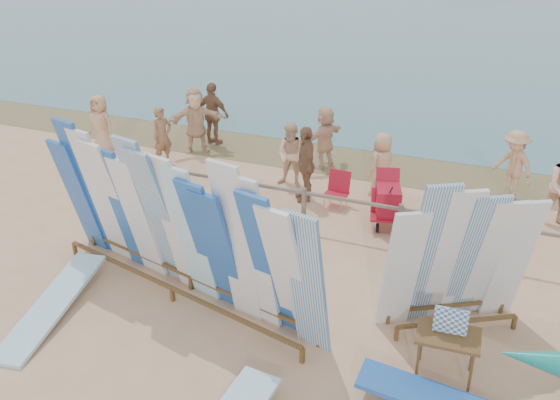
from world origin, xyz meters
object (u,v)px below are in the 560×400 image
at_px(beachgoer_extra_1, 213,114).
at_px(beachgoer_0, 101,125).
at_px(main_surfboard_rack, 176,230).
at_px(beachgoer_2, 292,155).
at_px(beachgoer_5, 325,137).
at_px(stroller, 387,205).
at_px(side_surfboard_rack, 458,262).
at_px(beach_chair_right, 336,196).
at_px(beach_chair_left, 383,219).
at_px(beachgoer_9, 513,165).
at_px(beachgoer_6, 382,165).
at_px(beachgoer_1, 162,136).
at_px(beachgoer_11, 196,120).
at_px(flat_board_a, 54,313).
at_px(beachgoer_4, 306,164).
at_px(vendor_table, 446,354).

bearing_deg(beachgoer_extra_1, beachgoer_0, 45.33).
height_order(main_surfboard_rack, beachgoer_0, main_surfboard_rack).
bearing_deg(beachgoer_2, beachgoer_5, 77.27).
xyz_separation_m(beachgoer_extra_1, beachgoer_5, (3.49, -0.44, -0.09)).
height_order(stroller, beachgoer_5, beachgoer_5).
bearing_deg(side_surfboard_rack, beach_chair_right, 99.40).
height_order(beach_chair_left, beachgoer_9, beachgoer_9).
bearing_deg(beach_chair_left, beachgoer_6, 91.15).
distance_m(main_surfboard_rack, beachgoer_2, 5.11).
height_order(beachgoer_1, beachgoer_11, beachgoer_11).
bearing_deg(beachgoer_5, flat_board_a, 8.34).
bearing_deg(beach_chair_left, beachgoer_5, 113.82).
relative_size(flat_board_a, beachgoer_extra_1, 1.50).
height_order(flat_board_a, beachgoer_1, beachgoer_1).
xyz_separation_m(beachgoer_2, beachgoer_4, (0.57, -0.62, 0.09)).
relative_size(side_surfboard_rack, beach_chair_left, 3.18).
relative_size(beachgoer_extra_1, beachgoer_5, 1.11).
height_order(main_surfboard_rack, beachgoer_9, main_surfboard_rack).
relative_size(main_surfboard_rack, side_surfboard_rack, 2.15).
height_order(beachgoer_5, beachgoer_11, beachgoer_11).
distance_m(side_surfboard_rack, beach_chair_right, 4.75).
bearing_deg(beachgoer_extra_1, beach_chair_left, 158.15).
bearing_deg(main_surfboard_rack, beachgoer_9, 65.47).
xyz_separation_m(beach_chair_right, beachgoer_1, (-4.98, 0.70, 0.55)).
bearing_deg(beachgoer_5, beachgoer_0, -53.79).
distance_m(main_surfboard_rack, beach_chair_right, 4.73).
relative_size(stroller, beachgoer_5, 0.72).
height_order(beach_chair_left, beachgoer_1, beachgoer_1).
height_order(beach_chair_left, beachgoer_5, beachgoer_5).
distance_m(main_surfboard_rack, beachgoer_1, 6.27).
height_order(stroller, beachgoer_0, beachgoer_0).
xyz_separation_m(side_surfboard_rack, beachgoer_0, (-9.98, 4.30, -0.35)).
bearing_deg(beachgoer_5, beachgoer_4, 29.58).
bearing_deg(beachgoer_4, beach_chair_left, 37.98).
distance_m(beach_chair_right, beachgoer_2, 1.61).
height_order(main_surfboard_rack, flat_board_a, main_surfboard_rack).
relative_size(vendor_table, beach_chair_left, 1.38).
bearing_deg(side_surfboard_rack, beachgoer_9, 53.08).
bearing_deg(beachgoer_6, beachgoer_0, -62.78).
height_order(main_surfboard_rack, beach_chair_left, main_surfboard_rack).
relative_size(main_surfboard_rack, beachgoer_1, 3.64).
bearing_deg(main_surfboard_rack, beach_chair_right, 86.04).
xyz_separation_m(beachgoer_1, beachgoer_4, (4.21, -0.64, 0.10)).
distance_m(main_surfboard_rack, beachgoer_9, 8.08).
height_order(stroller, beachgoer_2, beachgoer_2).
bearing_deg(flat_board_a, beachgoer_4, 58.00).
bearing_deg(beachgoer_9, vendor_table, -54.56).
distance_m(beachgoer_6, beachgoer_2, 2.14).
bearing_deg(beachgoer_4, stroller, 43.49).
xyz_separation_m(vendor_table, beachgoer_9, (0.49, 6.67, 0.44)).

